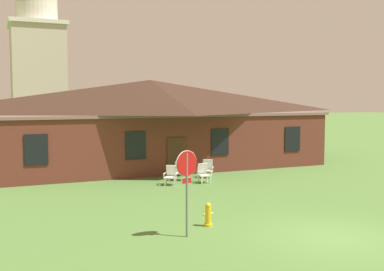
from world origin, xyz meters
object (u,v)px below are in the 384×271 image
(lawn_chair_by_porch, at_px, (171,175))
(lawn_chair_middle, at_px, (208,168))
(stop_sign, at_px, (187,176))
(lawn_chair_near_door, at_px, (180,171))
(lawn_chair_left_end, at_px, (204,173))
(fire_hydrant, at_px, (208,215))

(lawn_chair_by_porch, relative_size, lawn_chair_middle, 1.00)
(stop_sign, relative_size, lawn_chair_near_door, 2.79)
(lawn_chair_left_end, xyz_separation_m, lawn_chair_middle, (0.82, 1.26, 0.00))
(lawn_chair_middle, bearing_deg, lawn_chair_by_porch, -155.21)
(lawn_chair_middle, bearing_deg, stop_sign, -118.86)
(lawn_chair_left_end, xyz_separation_m, fire_hydrant, (-3.23, -7.30, -0.12))
(stop_sign, bearing_deg, lawn_chair_left_end, 61.83)
(stop_sign, distance_m, lawn_chair_left_end, 9.32)
(lawn_chair_middle, xyz_separation_m, fire_hydrant, (-4.05, -8.56, -0.12))
(lawn_chair_by_porch, relative_size, fire_hydrant, 1.21)
(lawn_chair_by_porch, bearing_deg, lawn_chair_near_door, 49.31)
(lawn_chair_near_door, bearing_deg, stop_sign, -110.79)
(lawn_chair_left_end, relative_size, lawn_chair_middle, 1.00)
(lawn_chair_by_porch, bearing_deg, lawn_chair_middle, 24.79)
(lawn_chair_left_end, height_order, lawn_chair_middle, same)
(lawn_chair_near_door, distance_m, lawn_chair_middle, 1.66)
(lawn_chair_by_porch, distance_m, lawn_chair_left_end, 1.74)
(lawn_chair_left_end, distance_m, lawn_chair_middle, 1.51)
(stop_sign, distance_m, lawn_chair_middle, 10.80)
(lawn_chair_by_porch, relative_size, lawn_chair_left_end, 1.00)
(lawn_chair_by_porch, height_order, lawn_chair_near_door, same)
(lawn_chair_near_door, xyz_separation_m, lawn_chair_middle, (1.66, 0.13, 0.00))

